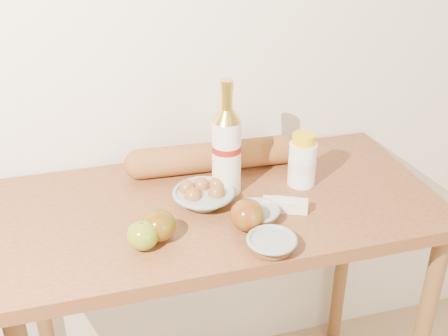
{
  "coord_description": "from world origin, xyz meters",
  "views": [
    {
      "loc": [
        -0.35,
        -0.09,
        1.72
      ],
      "look_at": [
        0.0,
        1.15,
        1.02
      ],
      "focal_mm": 45.0,
      "sensor_mm": 36.0,
      "label": 1
    }
  ],
  "objects": [
    {
      "name": "syrup_bowl",
      "position": [
        0.07,
        1.07,
        0.92
      ],
      "size": [
        0.13,
        0.13,
        0.03
      ],
      "rotation": [
        0.0,
        0.0,
        -0.09
      ],
      "color": "gray",
      "rests_on": "table"
    },
    {
      "name": "cream_bottle",
      "position": [
        0.25,
        1.21,
        0.97
      ],
      "size": [
        0.1,
        0.1,
        0.16
      ],
      "rotation": [
        0.0,
        0.0,
        0.22
      ],
      "color": "white",
      "rests_on": "table"
    },
    {
      "name": "apple_yellowgreen",
      "position": [
        -0.24,
        1.03,
        0.94
      ],
      "size": [
        0.08,
        0.08,
        0.07
      ],
      "rotation": [
        0.0,
        0.0,
        -0.0
      ],
      "color": "olive",
      "rests_on": "table"
    },
    {
      "name": "back_wall",
      "position": [
        0.0,
        1.51,
        1.3
      ],
      "size": [
        3.5,
        0.02,
        2.6
      ],
      "primitive_type": "cube",
      "color": "white",
      "rests_on": "ground"
    },
    {
      "name": "apple_redgreen_front",
      "position": [
        -0.2,
        1.05,
        0.94
      ],
      "size": [
        0.09,
        0.09,
        0.08
      ],
      "rotation": [
        0.0,
        0.0,
        0.09
      ],
      "color": "maroon",
      "rests_on": "table"
    },
    {
      "name": "bourbon_bottle",
      "position": [
        0.03,
        1.23,
        1.04
      ],
      "size": [
        0.09,
        0.09,
        0.33
      ],
      "rotation": [
        0.0,
        0.0,
        0.15
      ],
      "color": "#F1E9CC",
      "rests_on": "table"
    },
    {
      "name": "baguette",
      "position": [
        0.03,
        1.36,
        0.94
      ],
      "size": [
        0.54,
        0.12,
        0.09
      ],
      "rotation": [
        0.0,
        0.0,
        -0.05
      ],
      "color": "#AC6D34",
      "rests_on": "table"
    },
    {
      "name": "apple_redgreen_right",
      "position": [
        0.03,
        1.03,
        0.94
      ],
      "size": [
        0.11,
        0.11,
        0.08
      ],
      "rotation": [
        0.0,
        0.0,
        -0.34
      ],
      "color": "maroon",
      "rests_on": "table"
    },
    {
      "name": "butter_stick",
      "position": [
        0.15,
        1.09,
        0.92
      ],
      "size": [
        0.12,
        0.08,
        0.04
      ],
      "rotation": [
        0.0,
        0.0,
        -0.43
      ],
      "color": "beige",
      "rests_on": "table"
    },
    {
      "name": "egg_bowl",
      "position": [
        -0.05,
        1.19,
        0.92
      ],
      "size": [
        0.18,
        0.18,
        0.06
      ],
      "rotation": [
        0.0,
        0.0,
        -0.06
      ],
      "color": "#8E9B96",
      "rests_on": "table"
    },
    {
      "name": "sugar_bowl",
      "position": [
        0.06,
        0.93,
        0.92
      ],
      "size": [
        0.15,
        0.15,
        0.04
      ],
      "rotation": [
        0.0,
        0.0,
        -0.2
      ],
      "color": "gray",
      "rests_on": "table"
    },
    {
      "name": "table",
      "position": [
        0.0,
        1.18,
        0.78
      ],
      "size": [
        1.2,
        0.6,
        0.9
      ],
      "color": "brown",
      "rests_on": "ground"
    }
  ]
}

